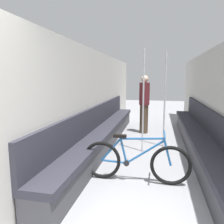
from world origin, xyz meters
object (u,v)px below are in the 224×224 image
bicycle (135,161)px  grab_pole_near (165,101)px  bench_seat_row_right (199,139)px  passenger_standing (144,104)px  grab_pole_far (143,103)px  bench_seat_row_left (103,134)px

bicycle → grab_pole_near: size_ratio=0.76×
grab_pole_near → bench_seat_row_right: bearing=-25.0°
bicycle → passenger_standing: 3.21m
bench_seat_row_right → bicycle: bearing=-127.2°
grab_pole_near → passenger_standing: size_ratio=1.32×
grab_pole_near → passenger_standing: 1.35m
bicycle → grab_pole_near: (0.47, 1.95, 0.76)m
grab_pole_far → passenger_standing: bearing=93.0°
grab_pole_far → bicycle: bearing=-90.2°
bench_seat_row_left → grab_pole_near: 1.64m
bench_seat_row_left → passenger_standing: 1.86m
bench_seat_row_right → bicycle: 2.01m
grab_pole_near → grab_pole_far: (-0.46, -0.47, 0.00)m
bicycle → grab_pole_far: (0.01, 1.48, 0.76)m
bench_seat_row_right → grab_pole_near: bearing=155.0°
bicycle → bench_seat_row_left: bearing=131.4°
passenger_standing → bench_seat_row_left: bearing=175.4°
grab_pole_far → passenger_standing: size_ratio=1.32×
bench_seat_row_left → bench_seat_row_right: 2.15m
bicycle → grab_pole_near: bearing=87.8°
grab_pole_far → passenger_standing: (-0.09, 1.68, -0.21)m
grab_pole_far → grab_pole_near: bearing=45.5°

